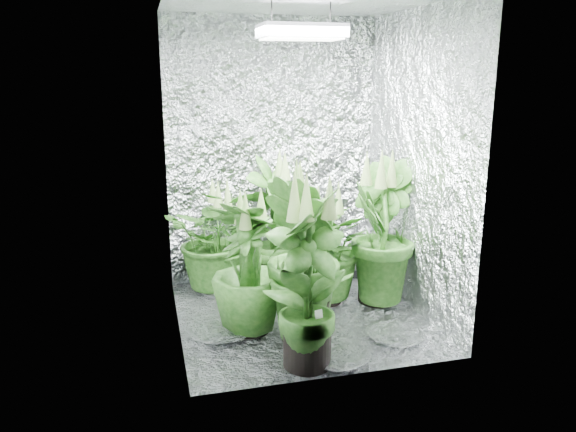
% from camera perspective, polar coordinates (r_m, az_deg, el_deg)
% --- Properties ---
extents(ground, '(1.60, 1.60, 0.00)m').
position_cam_1_polar(ground, '(3.84, 1.20, -10.09)').
color(ground, silver).
rests_on(ground, ground).
extents(walls, '(1.62, 1.62, 2.00)m').
position_cam_1_polar(walls, '(3.55, 1.28, 4.77)').
color(walls, silver).
rests_on(walls, ground).
extents(ceiling, '(1.60, 1.60, 0.01)m').
position_cam_1_polar(ceiling, '(3.52, 1.38, 21.02)').
color(ceiling, silver).
rests_on(ceiling, walls).
extents(grow_lamp, '(0.50, 0.30, 0.22)m').
position_cam_1_polar(grow_lamp, '(3.51, 1.36, 18.20)').
color(grow_lamp, gray).
rests_on(grow_lamp, ceiling).
extents(plant_a, '(0.81, 0.81, 0.86)m').
position_cam_1_polar(plant_a, '(4.19, -7.37, -2.24)').
color(plant_a, black).
rests_on(plant_a, ground).
extents(plant_b, '(0.72, 0.72, 1.06)m').
position_cam_1_polar(plant_b, '(4.26, -1.50, -0.66)').
color(plant_b, black).
rests_on(plant_b, ground).
extents(plant_c, '(0.55, 0.55, 1.08)m').
position_cam_1_polar(plant_c, '(3.96, 9.30, -1.79)').
color(plant_c, black).
rests_on(plant_c, ground).
extents(plant_d, '(0.65, 0.65, 0.92)m').
position_cam_1_polar(plant_d, '(3.49, -4.07, -5.29)').
color(plant_d, black).
rests_on(plant_d, ground).
extents(plant_e, '(0.92, 0.92, 0.86)m').
position_cam_1_polar(plant_e, '(3.94, 3.77, -3.20)').
color(plant_e, black).
rests_on(plant_e, ground).
extents(plant_f, '(0.75, 0.75, 1.10)m').
position_cam_1_polar(plant_f, '(3.04, 2.02, -6.41)').
color(plant_f, black).
rests_on(plant_f, ground).
extents(plant_g, '(0.57, 0.57, 1.11)m').
position_cam_1_polar(plant_g, '(3.34, 1.83, -4.46)').
color(plant_g, black).
rests_on(plant_g, ground).
extents(circulation_fan, '(0.16, 0.27, 0.31)m').
position_cam_1_polar(circulation_fan, '(4.54, 6.69, -4.50)').
color(circulation_fan, black).
rests_on(circulation_fan, ground).
extents(plant_label, '(0.05, 0.03, 0.07)m').
position_cam_1_polar(plant_label, '(3.12, 3.17, -10.15)').
color(plant_label, white).
rests_on(plant_label, plant_f).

